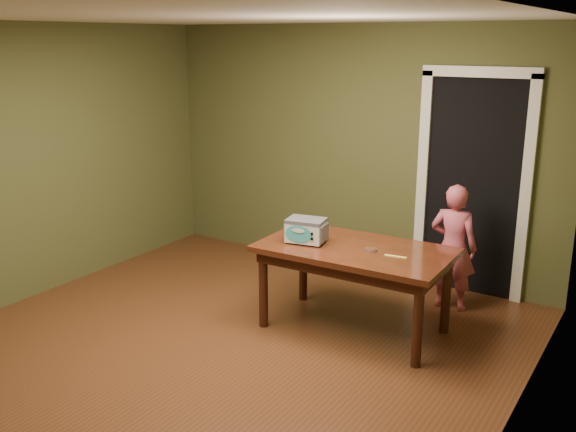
{
  "coord_description": "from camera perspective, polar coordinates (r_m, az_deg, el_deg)",
  "views": [
    {
      "loc": [
        3.0,
        -3.56,
        2.45
      ],
      "look_at": [
        0.13,
        1.0,
        0.95
      ],
      "focal_mm": 40.0,
      "sensor_mm": 36.0,
      "label": 1
    }
  ],
  "objects": [
    {
      "name": "child",
      "position": [
        6.08,
        14.46,
        -2.72
      ],
      "size": [
        0.44,
        0.3,
        1.19
      ],
      "primitive_type": "imported",
      "rotation": [
        0.0,
        0.0,
        3.18
      ],
      "color": "#C55167",
      "rests_on": "floor"
    },
    {
      "name": "dining_table",
      "position": [
        5.46,
        5.96,
        -3.77
      ],
      "size": [
        1.62,
        0.93,
        0.75
      ],
      "rotation": [
        0.0,
        0.0,
        0.02
      ],
      "color": "#38190C",
      "rests_on": "floor"
    },
    {
      "name": "baking_pan",
      "position": [
        5.35,
        7.35,
        -2.98
      ],
      "size": [
        0.1,
        0.1,
        0.02
      ],
      "color": "silver",
      "rests_on": "dining_table"
    },
    {
      "name": "toy_oven",
      "position": [
        5.5,
        1.61,
        -1.22
      ],
      "size": [
        0.37,
        0.29,
        0.21
      ],
      "rotation": [
        0.0,
        0.0,
        0.18
      ],
      "color": "#4C4F54",
      "rests_on": "dining_table"
    },
    {
      "name": "doorway",
      "position": [
        6.71,
        16.8,
        2.9
      ],
      "size": [
        1.1,
        0.66,
        2.25
      ],
      "color": "black",
      "rests_on": "ground"
    },
    {
      "name": "floor",
      "position": [
        5.26,
        -7.21,
        -12.33
      ],
      "size": [
        5.0,
        5.0,
        0.0
      ],
      "primitive_type": "plane",
      "color": "#592F19",
      "rests_on": "ground"
    },
    {
      "name": "room_shell",
      "position": [
        4.72,
        -7.91,
        6.34
      ],
      "size": [
        4.52,
        5.02,
        2.61
      ],
      "color": "#474C28",
      "rests_on": "ground"
    },
    {
      "name": "spatula",
      "position": [
        5.24,
        9.54,
        -3.56
      ],
      "size": [
        0.18,
        0.05,
        0.01
      ],
      "primitive_type": "cube",
      "rotation": [
        0.0,
        0.0,
        0.12
      ],
      "color": "#F4E76A",
      "rests_on": "dining_table"
    }
  ]
}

